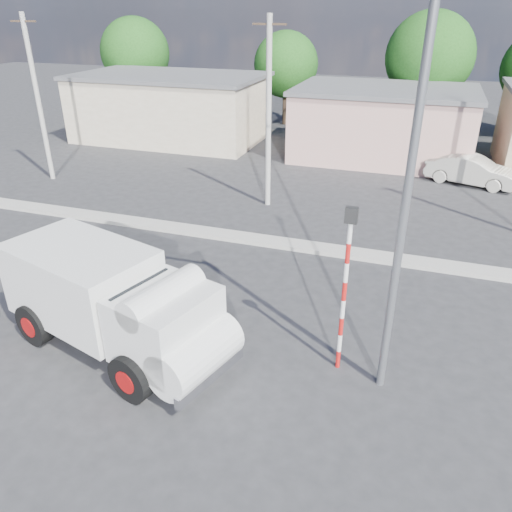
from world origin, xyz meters
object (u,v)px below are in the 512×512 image
(cyclist, at_px, (155,333))
(bicycle, at_px, (157,345))
(streetlight, at_px, (399,190))
(truck, at_px, (115,302))
(car_cream, at_px, (472,170))
(traffic_pole, at_px, (346,278))

(cyclist, bearing_deg, bicycle, -0.00)
(streetlight, bearing_deg, truck, -172.81)
(truck, distance_m, streetlight, 7.48)
(car_cream, relative_size, streetlight, 0.50)
(traffic_pole, bearing_deg, truck, -168.67)
(truck, xyz_separation_m, bicycle, (1.12, -0.07, -1.03))
(bicycle, bearing_deg, traffic_pole, -85.44)
(truck, bearing_deg, cyclist, 12.84)
(bicycle, relative_size, car_cream, 0.39)
(truck, relative_size, bicycle, 3.95)
(truck, distance_m, bicycle, 1.52)
(traffic_pole, bearing_deg, car_cream, 77.17)
(truck, xyz_separation_m, streetlight, (6.57, 0.83, 3.48))
(cyclist, xyz_separation_m, streetlight, (5.45, 0.90, 4.14))
(cyclist, bearing_deg, streetlight, -90.95)
(traffic_pole, xyz_separation_m, streetlight, (0.94, -0.30, 2.37))
(bicycle, xyz_separation_m, traffic_pole, (4.51, 1.20, 2.14))
(traffic_pole, bearing_deg, streetlight, -17.73)
(car_cream, distance_m, traffic_pole, 17.15)
(truck, xyz_separation_m, cyclist, (1.12, -0.07, -0.66))
(cyclist, height_order, car_cream, cyclist)
(truck, distance_m, car_cream, 20.11)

